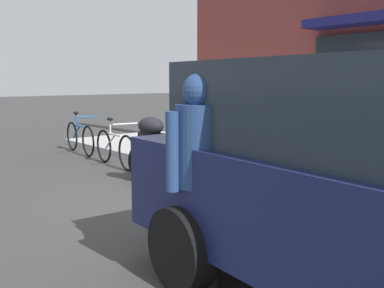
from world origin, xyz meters
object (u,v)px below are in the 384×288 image
Objects in this scene: parked_bicycle at (115,147)px; second_bicycle_by_cafe at (80,137)px; touring_motorcycle at (169,150)px; sandwich_board_sign at (202,132)px; pedestrian_walking at (200,155)px.

parked_bicycle is 0.98× the size of second_bicycle_by_cafe.
touring_motorcycle is 2.21× the size of sandwich_board_sign.
pedestrian_walking reaches higher than touring_motorcycle.
parked_bicycle is 1.81m from second_bicycle_by_cafe.
touring_motorcycle is 1.30× the size of parked_bicycle.
parked_bicycle is 1.72m from sandwich_board_sign.
sandwich_board_sign is at bearing 138.06° from pedestrian_walking.
sandwich_board_sign is at bearing 62.70° from parked_bicycle.
pedestrian_walking is at bearing -18.45° from second_bicycle_by_cafe.
touring_motorcycle is 1.28× the size of pedestrian_walking.
parked_bicycle is (-2.03, 0.27, -0.23)m from touring_motorcycle.
touring_motorcycle is at bearing -7.59° from parked_bicycle.
touring_motorcycle is 2.06m from parked_bicycle.
parked_bicycle is at bearing -117.30° from sandwich_board_sign.
sandwich_board_sign is at bearing 125.07° from touring_motorcycle.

